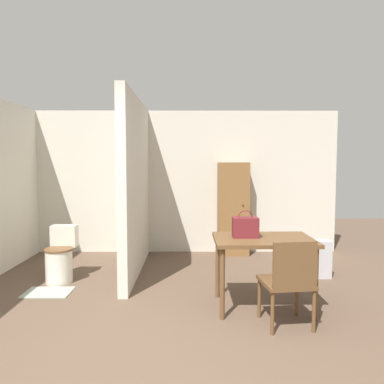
{
  "coord_description": "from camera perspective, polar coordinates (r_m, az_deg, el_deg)",
  "views": [
    {
      "loc": [
        0.28,
        -2.66,
        1.57
      ],
      "look_at": [
        0.32,
        1.8,
        1.24
      ],
      "focal_mm": 35.0,
      "sensor_mm": 36.0,
      "label": 1
    }
  ],
  "objects": [
    {
      "name": "ground_plane",
      "position": [
        3.1,
        -6.28,
        -26.16
      ],
      "size": [
        16.0,
        16.0,
        0.0
      ],
      "primitive_type": "plane",
      "color": "brown"
    },
    {
      "name": "handbag",
      "position": [
        4.13,
        8.12,
        -5.31
      ],
      "size": [
        0.28,
        0.17,
        0.3
      ],
      "color": "maroon",
      "rests_on": "dining_table"
    },
    {
      "name": "wooden_cabinet",
      "position": [
        6.5,
        6.29,
        -2.55
      ],
      "size": [
        0.53,
        0.36,
        1.6
      ],
      "color": "brown",
      "rests_on": "ground_plane"
    },
    {
      "name": "wall_back",
      "position": [
        6.68,
        -2.88,
        1.54
      ],
      "size": [
        5.78,
        0.12,
        2.5
      ],
      "color": "beige",
      "rests_on": "ground_plane"
    },
    {
      "name": "dining_table",
      "position": [
        4.17,
        10.81,
        -8.11
      ],
      "size": [
        1.06,
        0.76,
        0.77
      ],
      "color": "brown",
      "rests_on": "ground_plane"
    },
    {
      "name": "wooden_chair",
      "position": [
        3.77,
        14.54,
        -12.79
      ],
      "size": [
        0.51,
        0.51,
        0.87
      ],
      "rotation": [
        0.0,
        0.0,
        0.11
      ],
      "color": "brown",
      "rests_on": "ground_plane"
    },
    {
      "name": "bath_mat",
      "position": [
        5.04,
        -21.08,
        -14.08
      ],
      "size": [
        0.56,
        0.4,
        0.01
      ],
      "color": "#99A899",
      "rests_on": "ground_plane"
    },
    {
      "name": "space_heater",
      "position": [
        5.54,
        18.56,
        -9.63
      ],
      "size": [
        0.34,
        0.2,
        0.52
      ],
      "color": "#BCBCC1",
      "rests_on": "ground_plane"
    },
    {
      "name": "toilet",
      "position": [
        5.37,
        -19.42,
        -9.44
      ],
      "size": [
        0.37,
        0.52,
        0.73
      ],
      "color": "silver",
      "rests_on": "ground_plane"
    },
    {
      "name": "partition_wall",
      "position": [
        5.49,
        -8.55,
        0.9
      ],
      "size": [
        0.12,
        2.35,
        2.5
      ],
      "color": "beige",
      "rests_on": "ground_plane"
    }
  ]
}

